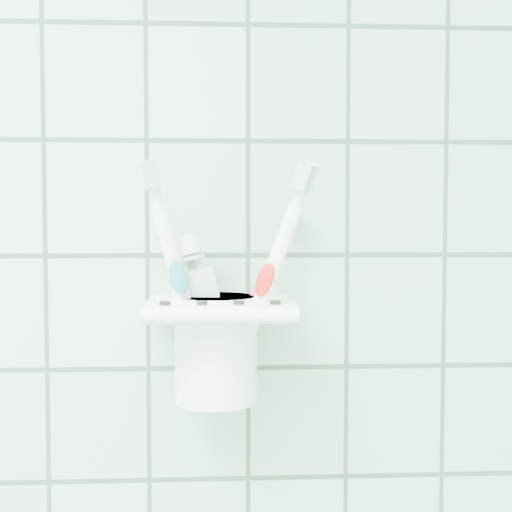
{
  "coord_description": "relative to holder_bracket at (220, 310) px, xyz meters",
  "views": [
    {
      "loc": [
        0.65,
        0.5,
        1.4
      ],
      "look_at": [
        0.69,
        1.1,
        1.37
      ],
      "focal_mm": 50.0,
      "sensor_mm": 36.0,
      "label": 1
    }
  ],
  "objects": [
    {
      "name": "holder_bracket",
      "position": [
        0.0,
        0.0,
        0.0
      ],
      "size": [
        0.13,
        0.11,
        0.04
      ],
      "color": "white",
      "rests_on": "wall_back"
    },
    {
      "name": "cup",
      "position": [
        -0.0,
        0.0,
        -0.03
      ],
      "size": [
        0.08,
        0.08,
        0.1
      ],
      "color": "white",
      "rests_on": "holder_bracket"
    },
    {
      "name": "toothbrush_pink",
      "position": [
        -0.01,
        -0.01,
        0.03
      ],
      "size": [
        0.06,
        0.03,
        0.22
      ],
      "rotation": [
        0.01,
        -0.25,
        0.17
      ],
      "color": "white",
      "rests_on": "cup"
    },
    {
      "name": "toothbrush_blue",
      "position": [
        -0.0,
        -0.01,
        0.02
      ],
      "size": [
        0.08,
        0.05,
        0.19
      ],
      "rotation": [
        -0.37,
        0.32,
        -0.4
      ],
      "color": "white",
      "rests_on": "cup"
    },
    {
      "name": "toothbrush_orange",
      "position": [
        0.0,
        -0.0,
        0.04
      ],
      "size": [
        0.08,
        0.05,
        0.22
      ],
      "rotation": [
        -0.06,
        0.38,
        -0.64
      ],
      "color": "white",
      "rests_on": "cup"
    },
    {
      "name": "toothpaste_tube",
      "position": [
        0.0,
        -0.01,
        0.01
      ],
      "size": [
        0.06,
        0.04,
        0.16
      ],
      "rotation": [
        -0.11,
        -0.23,
        -0.05
      ],
      "color": "silver",
      "rests_on": "cup"
    }
  ]
}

